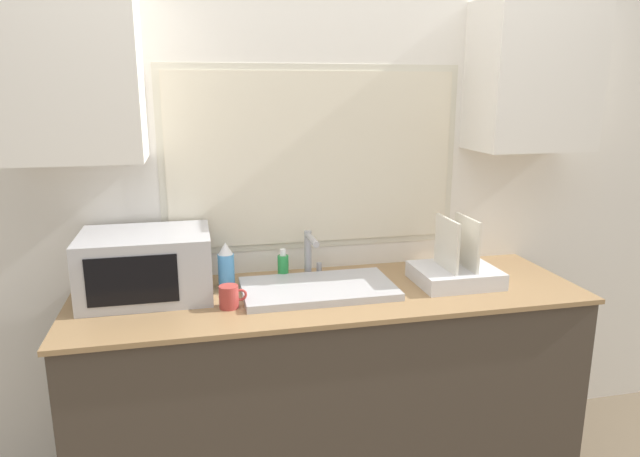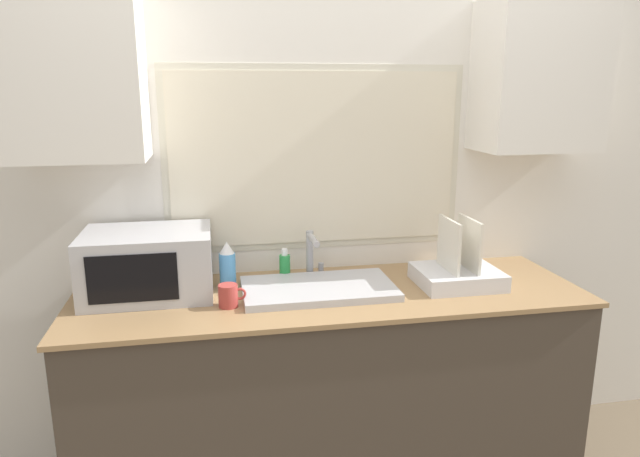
# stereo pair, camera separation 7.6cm
# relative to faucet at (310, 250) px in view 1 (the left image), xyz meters

# --- Properties ---
(countertop) EXTENTS (2.11, 0.68, 0.89)m
(countertop) POSITION_rel_faucet_xyz_m (0.05, -0.18, -0.58)
(countertop) COLOR #42382D
(countertop) RESTS_ON ground_plane
(wall_back) EXTENTS (6.00, 0.38, 2.60)m
(wall_back) POSITION_rel_faucet_xyz_m (0.05, 0.14, 0.36)
(wall_back) COLOR silver
(wall_back) RESTS_ON ground_plane
(sink_basin) EXTENTS (0.63, 0.36, 0.03)m
(sink_basin) POSITION_rel_faucet_xyz_m (-0.00, -0.18, -0.11)
(sink_basin) COLOR #B2B2B7
(sink_basin) RESTS_ON countertop
(faucet) EXTENTS (0.08, 0.19, 0.21)m
(faucet) POSITION_rel_faucet_xyz_m (0.00, 0.00, 0.00)
(faucet) COLOR #99999E
(faucet) RESTS_ON countertop
(microwave) EXTENTS (0.51, 0.38, 0.27)m
(microwave) POSITION_rel_faucet_xyz_m (-0.69, -0.07, 0.00)
(microwave) COLOR #B2B2B7
(microwave) RESTS_ON countertop
(dish_rack) EXTENTS (0.35, 0.29, 0.29)m
(dish_rack) POSITION_rel_faucet_xyz_m (0.60, -0.20, -0.07)
(dish_rack) COLOR silver
(dish_rack) RESTS_ON countertop
(spray_bottle) EXTENTS (0.07, 0.07, 0.20)m
(spray_bottle) POSITION_rel_faucet_xyz_m (-0.37, -0.04, -0.03)
(spray_bottle) COLOR #4C99D8
(spray_bottle) RESTS_ON countertop
(soap_bottle) EXTENTS (0.05, 0.05, 0.14)m
(soap_bottle) POSITION_rel_faucet_xyz_m (-0.12, 0.02, -0.07)
(soap_bottle) COLOR #268C3F
(soap_bottle) RESTS_ON countertop
(mug_near_sink) EXTENTS (0.11, 0.08, 0.09)m
(mug_near_sink) POSITION_rel_faucet_xyz_m (-0.38, -0.27, -0.08)
(mug_near_sink) COLOR #A53833
(mug_near_sink) RESTS_ON countertop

